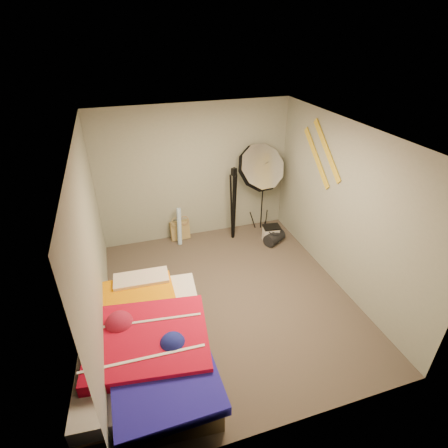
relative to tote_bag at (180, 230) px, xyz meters
name	(u,v)px	position (x,y,z in m)	size (l,w,h in m)	color
floor	(230,298)	(0.37, -1.90, -0.18)	(4.00, 4.00, 0.00)	brown
ceiling	(232,134)	(0.37, -1.90, 2.32)	(4.00, 4.00, 0.00)	silver
wall_back	(195,174)	(0.37, 0.10, 1.07)	(3.50, 3.50, 0.00)	gray
wall_front	(305,339)	(0.37, -3.90, 1.07)	(3.50, 3.50, 0.00)	gray
wall_left	(93,250)	(-1.38, -1.90, 1.07)	(4.00, 4.00, 0.00)	gray
wall_right	(343,209)	(2.12, -1.90, 1.07)	(4.00, 4.00, 0.00)	gray
tote_bag	(180,230)	(0.00, 0.00, 0.00)	(0.36, 0.11, 0.36)	tan
wrapping_roll	(179,227)	(-0.03, -0.15, 0.17)	(0.08, 0.08, 0.70)	#5496DA
camera_case	(271,234)	(1.63, -0.60, -0.04)	(0.29, 0.21, 0.29)	silver
duffel_bag	(274,238)	(1.65, -0.70, -0.06)	(0.24, 0.24, 0.39)	black
wall_stripe_upper	(327,150)	(2.10, -1.30, 1.77)	(0.02, 1.10, 0.10)	gold
wall_stripe_lower	(316,158)	(2.10, -1.05, 1.57)	(0.02, 1.10, 0.10)	gold
bed	(146,344)	(-0.95, -2.67, 0.13)	(1.64, 2.34, 0.62)	#4A3926
photo_umbrella	(260,168)	(1.50, -0.21, 1.16)	(1.06, 0.75, 1.87)	black
camera_tripod	(234,199)	(0.98, -0.27, 0.63)	(0.10, 0.10, 1.42)	black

